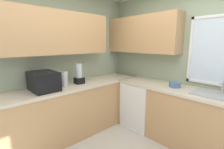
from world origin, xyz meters
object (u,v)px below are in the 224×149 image
dishwasher (141,105)px  blender_appliance (79,75)px  sink_assembly (219,95)px  bowl (175,85)px  microwave (44,81)px  kettle (65,79)px

dishwasher → blender_appliance: bearing=-123.7°
sink_assembly → blender_appliance: size_ratio=1.84×
dishwasher → sink_assembly: sink_assembly is taller
dishwasher → bowl: bowl is taller
bowl → blender_appliance: (-1.29, -1.02, 0.12)m
microwave → kettle: size_ratio=1.87×
dishwasher → blender_appliance: size_ratio=2.43×
microwave → blender_appliance: blender_appliance is taller
kettle → bowl: kettle is taller
microwave → blender_appliance: size_ratio=1.33×
kettle → blender_appliance: 0.30m
dishwasher → sink_assembly: bearing=1.6°
dishwasher → sink_assembly: size_ratio=1.32×
dishwasher → blender_appliance: (-0.66, -0.99, 0.64)m
microwave → sink_assembly: size_ratio=0.72×
bowl → blender_appliance: 1.65m
dishwasher → sink_assembly: 1.36m
sink_assembly → dishwasher: bearing=-178.4°
kettle → sink_assembly: 2.32m
blender_appliance → sink_assembly: bearing=28.0°
microwave → sink_assembly: 2.55m
bowl → kettle: bearing=-134.2°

